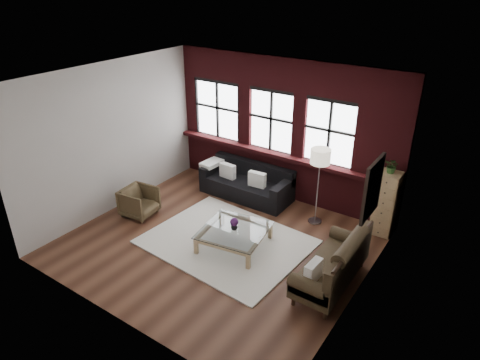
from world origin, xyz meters
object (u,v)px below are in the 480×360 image
Objects in this scene: dark_sofa at (246,181)px; drawer_chest at (386,204)px; vintage_settee at (332,261)px; coffee_table at (234,238)px; armchair at (139,202)px; vase at (234,227)px; floor_lamp at (318,184)px.

drawer_chest is (3.13, 0.26, 0.28)m from dark_sofa.
coffee_table is (-1.96, -0.01, -0.30)m from vintage_settee.
dark_sofa is at bearing -175.30° from drawer_chest.
armchair is (-1.45, -2.00, -0.07)m from dark_sofa.
vase is at bearing -92.70° from armchair.
coffee_table is 0.27m from vase.
vase is at bearing -117.59° from floor_lamp.
drawer_chest is at bearing 83.93° from vintage_settee.
vintage_settee is at bearing -57.79° from floor_lamp.
vintage_settee reaches higher than armchair.
floor_lamp is at bearing 62.41° from coffee_table.
armchair is 0.38× the size of floor_lamp.
vase is at bearing -179.77° from vintage_settee.
vintage_settee reaches higher than dark_sofa.
armchair is at bearing -150.40° from floor_lamp.
floor_lamp reaches higher than coffee_table.
vase is at bearing 135.00° from coffee_table.
drawer_chest is (4.58, 2.26, 0.35)m from armchair.
drawer_chest is 0.74× the size of floor_lamp.
drawer_chest is at bearing 4.70° from dark_sofa.
floor_lamp reaches higher than drawer_chest.
floor_lamp reaches higher than vase.
drawer_chest reaches higher than armchair.
armchair is 5.12m from drawer_chest.
floor_lamp reaches higher than dark_sofa.
vintage_settee is 1.99m from coffee_table.
floor_lamp is (3.28, 1.87, 0.59)m from armchair.
dark_sofa is 1.91m from floor_lamp.
dark_sofa is at bearing 117.12° from vase.
vintage_settee reaches higher than coffee_table.
drawer_chest is at bearing 43.83° from vase.
coffee_table is at bearing -62.88° from dark_sofa.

